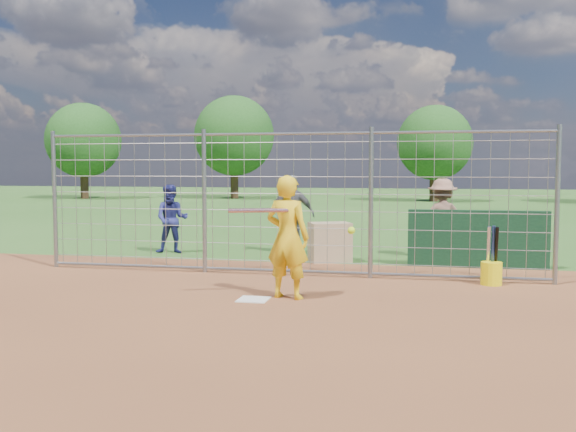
% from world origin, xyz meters
% --- Properties ---
extents(ground, '(100.00, 100.00, 0.00)m').
position_xyz_m(ground, '(0.00, 0.00, 0.00)').
color(ground, '#2D591E').
rests_on(ground, ground).
extents(infield_dirt, '(18.00, 18.00, 0.00)m').
position_xyz_m(infield_dirt, '(0.00, -3.00, 0.01)').
color(infield_dirt, brown).
rests_on(infield_dirt, ground).
extents(home_plate, '(0.43, 0.43, 0.02)m').
position_xyz_m(home_plate, '(0.00, -0.20, 0.01)').
color(home_plate, silver).
rests_on(home_plate, ground).
extents(dugout_wall, '(2.60, 0.20, 1.10)m').
position_xyz_m(dugout_wall, '(3.40, 3.60, 0.55)').
color(dugout_wall, '#11381E').
rests_on(dugout_wall, ground).
extents(batter, '(0.74, 0.57, 1.80)m').
position_xyz_m(batter, '(0.45, 0.04, 0.90)').
color(batter, yellow).
rests_on(batter, ground).
extents(bystander_a, '(0.85, 0.73, 1.53)m').
position_xyz_m(bystander_a, '(-3.09, 4.36, 0.77)').
color(bystander_a, navy).
rests_on(bystander_a, ground).
extents(bystander_b, '(1.06, 0.52, 1.75)m').
position_xyz_m(bystander_b, '(-0.48, 4.90, 0.87)').
color(bystander_b, '#56565A').
rests_on(bystander_b, ground).
extents(bystander_c, '(1.20, 0.85, 1.68)m').
position_xyz_m(bystander_c, '(2.78, 4.78, 0.84)').
color(bystander_c, '#91624F').
rests_on(bystander_c, ground).
extents(equipment_bin, '(0.95, 0.83, 0.80)m').
position_xyz_m(equipment_bin, '(0.54, 3.76, 0.40)').
color(equipment_bin, tan).
rests_on(equipment_bin, ground).
extents(equipment_in_play, '(1.80, 0.35, 0.34)m').
position_xyz_m(equipment_in_play, '(0.40, -0.22, 1.24)').
color(equipment_in_play, silver).
rests_on(equipment_in_play, ground).
extents(bucket_with_bats, '(0.34, 0.38, 0.97)m').
position_xyz_m(bucket_with_bats, '(3.48, 1.76, 0.25)').
color(bucket_with_bats, '#FFEA0D').
rests_on(bucket_with_bats, ground).
extents(backstop_fence, '(9.08, 0.08, 2.60)m').
position_xyz_m(backstop_fence, '(0.00, 2.00, 1.26)').
color(backstop_fence, gray).
rests_on(backstop_fence, ground).
extents(tree_line, '(44.66, 6.72, 6.48)m').
position_xyz_m(tree_line, '(3.13, 28.13, 3.71)').
color(tree_line, '#3F2B19').
rests_on(tree_line, ground).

